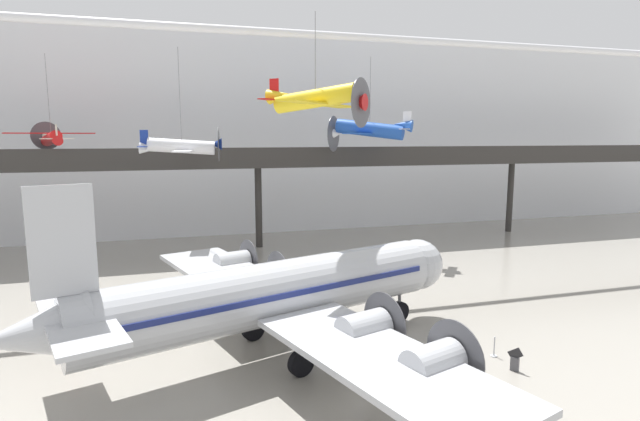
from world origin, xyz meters
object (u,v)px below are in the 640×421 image
airliner_silver_main (268,295)px  suspended_plane_red_highwing (51,138)px  suspended_plane_blue_trainer (370,130)px  stanchion_barrier (494,350)px  info_sign_pedestal (515,362)px  suspended_plane_yellow_lowwing (315,99)px  suspended_plane_white_twin (182,147)px

airliner_silver_main → suspended_plane_red_highwing: (-14.87, 26.04, 7.81)m
suspended_plane_blue_trainer → stanchion_barrier: suspended_plane_blue_trainer is taller
info_sign_pedestal → suspended_plane_yellow_lowwing: bearing=92.5°
suspended_plane_white_twin → stanchion_barrier: size_ratio=8.59×
suspended_plane_red_highwing → suspended_plane_white_twin: bearing=-142.1°
airliner_silver_main → suspended_plane_white_twin: size_ratio=3.00×
airliner_silver_main → suspended_plane_blue_trainer: (13.44, 20.05, 8.57)m
suspended_plane_blue_trainer → info_sign_pedestal: suspended_plane_blue_trainer is taller
suspended_plane_blue_trainer → airliner_silver_main: bearing=93.0°
suspended_plane_yellow_lowwing → info_sign_pedestal: bearing=-11.1°
suspended_plane_red_highwing → info_sign_pedestal: size_ratio=6.81×
suspended_plane_white_twin → suspended_plane_blue_trainer: 17.21m
suspended_plane_blue_trainer → stanchion_barrier: (-2.13, -23.11, -11.65)m
suspended_plane_white_twin → stanchion_barrier: 28.77m
airliner_silver_main → suspended_plane_red_highwing: 30.99m
suspended_plane_white_twin → suspended_plane_red_highwing: (-11.19, 6.75, 0.71)m
stanchion_barrier → info_sign_pedestal: bearing=-90.9°
airliner_silver_main → stanchion_barrier: airliner_silver_main is taller
suspended_plane_red_highwing → suspended_plane_blue_trainer: bearing=-122.9°
suspended_plane_yellow_lowwing → airliner_silver_main: bearing=-83.4°
airliner_silver_main → suspended_plane_blue_trainer: size_ratio=3.18×
airliner_silver_main → stanchion_barrier: size_ratio=25.77×
stanchion_barrier → suspended_plane_white_twin: bearing=123.9°
suspended_plane_red_highwing → info_sign_pedestal: (26.15, -30.79, -10.76)m
airliner_silver_main → suspended_plane_blue_trainer: 25.61m
info_sign_pedestal → suspended_plane_red_highwing: bearing=97.1°
suspended_plane_blue_trainer → suspended_plane_white_twin: bearing=39.4°
airliner_silver_main → suspended_plane_yellow_lowwing: suspended_plane_yellow_lowwing is taller
airliner_silver_main → suspended_plane_blue_trainer: suspended_plane_blue_trainer is taller
airliner_silver_main → info_sign_pedestal: airliner_silver_main is taller
suspended_plane_blue_trainer → info_sign_pedestal: size_ratio=7.03×
suspended_plane_white_twin → stanchion_barrier: suspended_plane_white_twin is taller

